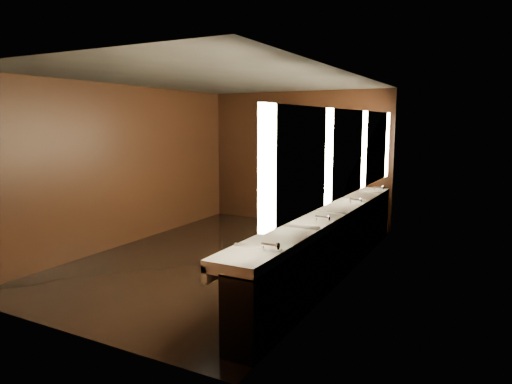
% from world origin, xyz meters
% --- Properties ---
extents(floor, '(6.00, 6.00, 0.00)m').
position_xyz_m(floor, '(0.00, 0.00, 0.00)').
color(floor, black).
rests_on(floor, ground).
extents(ceiling, '(4.00, 6.00, 0.02)m').
position_xyz_m(ceiling, '(0.00, 0.00, 2.80)').
color(ceiling, '#2D2D2B').
rests_on(ceiling, wall_back).
extents(wall_back, '(4.00, 0.02, 2.80)m').
position_xyz_m(wall_back, '(0.00, 3.00, 1.40)').
color(wall_back, black).
rests_on(wall_back, floor).
extents(wall_front, '(4.00, 0.02, 2.80)m').
position_xyz_m(wall_front, '(0.00, -3.00, 1.40)').
color(wall_front, black).
rests_on(wall_front, floor).
extents(wall_left, '(0.02, 6.00, 2.80)m').
position_xyz_m(wall_left, '(-2.00, 0.00, 1.40)').
color(wall_left, black).
rests_on(wall_left, floor).
extents(wall_right, '(0.02, 6.00, 2.80)m').
position_xyz_m(wall_right, '(2.00, 0.00, 1.40)').
color(wall_right, black).
rests_on(wall_right, floor).
extents(sink_counter, '(0.55, 5.40, 1.01)m').
position_xyz_m(sink_counter, '(1.79, 0.00, 0.50)').
color(sink_counter, black).
rests_on(sink_counter, floor).
extents(mirror_band, '(0.06, 5.03, 1.15)m').
position_xyz_m(mirror_band, '(1.98, -0.00, 1.75)').
color(mirror_band, '#FFE7B4').
rests_on(mirror_band, wall_right).
extents(person, '(0.56, 0.69, 1.62)m').
position_xyz_m(person, '(1.06, -0.06, 0.81)').
color(person, '#9ADEE6').
rests_on(person, floor).
extents(trash_bin, '(0.42, 0.42, 0.58)m').
position_xyz_m(trash_bin, '(1.58, -0.42, 0.29)').
color(trash_bin, black).
rests_on(trash_bin, floor).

